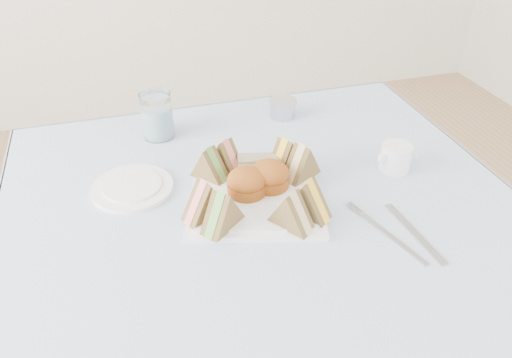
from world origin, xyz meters
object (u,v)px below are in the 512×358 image
object	(u,v)px
serving_plate	(256,197)
water_glass	(157,115)
creamer_jug	(396,158)
table	(268,342)

from	to	relation	value
serving_plate	water_glass	world-z (taller)	water_glass
serving_plate	creamer_jug	distance (m)	0.32
table	creamer_jug	xyz separation A→B (m)	(0.31, 0.09, 0.41)
table	serving_plate	bearing A→B (deg)	99.22
water_glass	creamer_jug	bearing A→B (deg)	-31.52
table	serving_plate	world-z (taller)	serving_plate
table	serving_plate	distance (m)	0.39
serving_plate	table	bearing A→B (deg)	-65.38
serving_plate	creamer_jug	world-z (taller)	creamer_jug
table	creamer_jug	world-z (taller)	creamer_jug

